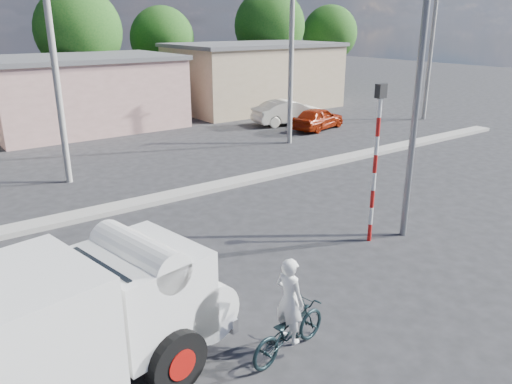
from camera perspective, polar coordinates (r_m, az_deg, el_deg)
ground_plane at (r=11.51m, az=7.64°, el=-11.92°), size 120.00×120.00×0.00m
median at (r=17.54m, az=-10.58°, el=-0.65°), size 40.00×0.80×0.16m
truck at (r=8.51m, az=-22.48°, el=-14.59°), size 6.28×3.22×2.47m
bicycle at (r=9.52m, az=3.77°, el=-15.45°), size 1.98×0.97×1.00m
cyclist at (r=9.34m, az=3.81°, el=-13.79°), size 0.49×0.66×1.65m
car_cream at (r=30.17m, az=3.77°, el=9.10°), size 4.57×2.26×1.44m
car_red at (r=28.87m, az=7.11°, el=8.37°), size 3.95×2.36×1.26m
traffic_pole at (r=13.67m, az=13.57°, el=4.55°), size 0.28×0.18×4.36m
streetlight at (r=13.85m, az=17.93°, el=14.32°), size 2.34×0.22×9.00m
building_row at (r=30.35m, az=-20.80°, el=10.69°), size 37.80×7.30×4.44m
tree_row at (r=38.37m, az=-14.70°, el=17.03°), size 51.24×7.43×8.42m
utility_poles at (r=21.66m, az=-8.08°, el=14.01°), size 35.40×0.24×8.00m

